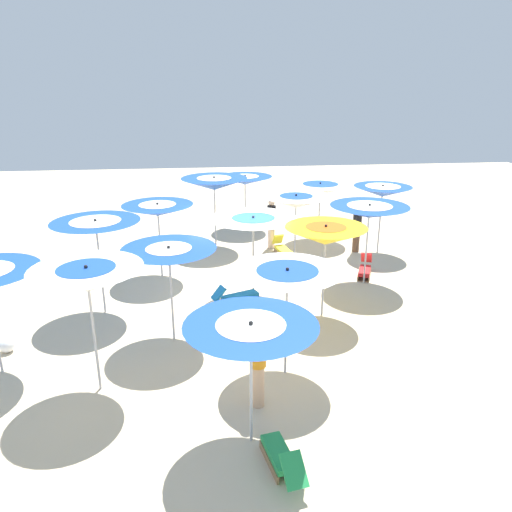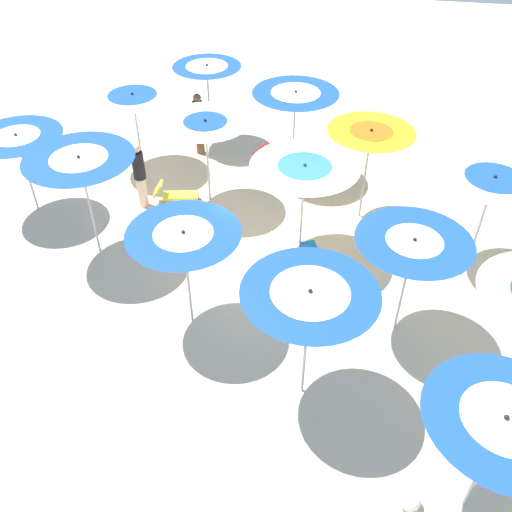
% 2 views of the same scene
% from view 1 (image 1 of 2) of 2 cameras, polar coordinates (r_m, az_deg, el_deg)
% --- Properties ---
extents(ground, '(41.93, 41.93, 0.04)m').
position_cam_1_polar(ground, '(13.95, -1.99, -4.40)').
color(ground, beige).
extents(beach_umbrella_0, '(2.09, 2.09, 2.21)m').
position_cam_1_polar(beach_umbrella_0, '(7.69, -0.59, -8.89)').
color(beach_umbrella_0, '#B2B2B7').
rests_on(beach_umbrella_0, ground).
extents(beach_umbrella_1, '(2.09, 2.09, 2.30)m').
position_cam_1_polar(beach_umbrella_1, '(9.51, 3.60, -2.53)').
color(beach_umbrella_1, '#B2B2B7').
rests_on(beach_umbrella_1, ground).
extents(beach_umbrella_2, '(1.99, 1.99, 2.39)m').
position_cam_1_polar(beach_umbrella_2, '(12.07, 7.97, 2.35)').
color(beach_umbrella_2, '#B2B2B7').
rests_on(beach_umbrella_2, ground).
extents(beach_umbrella_3, '(2.21, 2.21, 2.39)m').
position_cam_1_polar(beach_umbrella_3, '(14.32, 12.85, 4.99)').
color(beach_umbrella_3, '#B2B2B7').
rests_on(beach_umbrella_3, ground).
extents(beach_umbrella_4, '(1.92, 1.92, 2.36)m').
position_cam_1_polar(beach_umbrella_4, '(17.19, 14.29, 7.20)').
color(beach_umbrella_4, '#B2B2B7').
rests_on(beach_umbrella_4, ground).
extents(beach_umbrella_5, '(2.02, 2.02, 2.56)m').
position_cam_1_polar(beach_umbrella_5, '(9.38, -18.77, -2.54)').
color(beach_umbrella_5, '#B2B2B7').
rests_on(beach_umbrella_5, ground).
extents(beach_umbrella_6, '(2.08, 2.08, 2.27)m').
position_cam_1_polar(beach_umbrella_6, '(10.97, -9.92, -0.08)').
color(beach_umbrella_6, '#B2B2B7').
rests_on(beach_umbrella_6, ground).
extents(beach_umbrella_7, '(2.30, 2.30, 2.31)m').
position_cam_1_polar(beach_umbrella_7, '(13.04, -0.32, 3.65)').
color(beach_umbrella_7, '#B2B2B7').
rests_on(beach_umbrella_7, ground).
extents(beach_umbrella_8, '(2.13, 2.13, 2.28)m').
position_cam_1_polar(beach_umbrella_8, '(15.70, 4.61, 6.23)').
color(beach_umbrella_8, '#B2B2B7').
rests_on(beach_umbrella_8, ground).
extents(beach_umbrella_9, '(2.20, 2.20, 2.17)m').
position_cam_1_polar(beach_umbrella_9, '(18.19, 7.37, 7.63)').
color(beach_umbrella_9, '#B2B2B7').
rests_on(beach_umbrella_9, ground).
extents(beach_umbrella_11, '(2.15, 2.15, 2.48)m').
position_cam_1_polar(beach_umbrella_11, '(12.68, -17.87, 3.17)').
color(beach_umbrella_11, '#B2B2B7').
rests_on(beach_umbrella_11, ground).
extents(beach_umbrella_12, '(2.07, 2.07, 2.28)m').
position_cam_1_polar(beach_umbrella_12, '(14.81, -11.19, 5.19)').
color(beach_umbrella_12, '#B2B2B7').
rests_on(beach_umbrella_12, ground).
extents(beach_umbrella_13, '(2.29, 2.29, 2.52)m').
position_cam_1_polar(beach_umbrella_13, '(17.33, -4.81, 8.24)').
color(beach_umbrella_13, '#B2B2B7').
rests_on(beach_umbrella_13, ground).
extents(beach_umbrella_14, '(2.12, 2.12, 2.15)m').
position_cam_1_polar(beach_umbrella_14, '(19.59, -1.26, 8.68)').
color(beach_umbrella_14, '#B2B2B7').
rests_on(beach_umbrella_14, ground).
extents(lounger_0, '(0.76, 1.21, 0.62)m').
position_cam_1_polar(lounger_0, '(15.45, 12.36, -1.49)').
color(lounger_0, olive).
rests_on(lounger_0, ground).
extents(lounger_1, '(0.58, 1.18, 0.61)m').
position_cam_1_polar(lounger_1, '(16.91, 3.07, 0.80)').
color(lounger_1, olive).
rests_on(lounger_1, ground).
extents(lounger_2, '(0.58, 1.30, 0.59)m').
position_cam_1_polar(lounger_2, '(8.21, 2.93, -22.03)').
color(lounger_2, olive).
rests_on(lounger_2, ground).
extents(lounger_3, '(1.33, 0.82, 0.58)m').
position_cam_1_polar(lounger_3, '(13.29, -2.15, -4.66)').
color(lounger_3, '#333338').
rests_on(lounger_3, ground).
extents(beachgoer_0, '(0.30, 0.30, 1.75)m').
position_cam_1_polar(beachgoer_0, '(17.42, 1.77, 3.85)').
color(beachgoer_0, beige).
rests_on(beachgoer_0, ground).
extents(beachgoer_1, '(0.30, 0.30, 1.81)m').
position_cam_1_polar(beachgoer_1, '(17.34, 11.51, 3.51)').
color(beachgoer_1, brown).
rests_on(beachgoer_1, ground).
extents(beachgoer_2, '(0.30, 0.30, 1.79)m').
position_cam_1_polar(beachgoer_2, '(9.03, 0.21, -11.86)').
color(beachgoer_2, '#D8A87F').
rests_on(beachgoer_2, ground).
extents(beach_ball, '(0.32, 0.32, 0.32)m').
position_cam_1_polar(beach_ball, '(12.33, -26.67, -9.14)').
color(beach_ball, white).
rests_on(beach_ball, ground).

